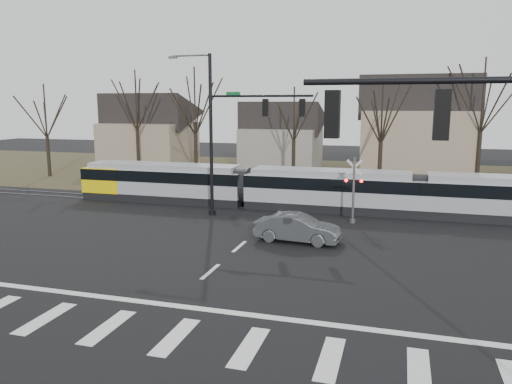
# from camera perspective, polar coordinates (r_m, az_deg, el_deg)

# --- Properties ---
(ground) EXTENTS (140.00, 140.00, 0.00)m
(ground) POSITION_cam_1_polar(r_m,az_deg,el_deg) (20.10, -7.36, -10.81)
(ground) COLOR black
(grass_verge) EXTENTS (140.00, 28.00, 0.01)m
(grass_verge) POSITION_cam_1_polar(r_m,az_deg,el_deg) (50.26, 7.39, 1.81)
(grass_verge) COLOR #38331E
(grass_verge) RESTS_ON ground
(crosswalk) EXTENTS (27.00, 2.60, 0.01)m
(crosswalk) POSITION_cam_1_polar(r_m,az_deg,el_deg) (16.81, -13.01, -15.29)
(crosswalk) COLOR silver
(crosswalk) RESTS_ON ground
(stop_line) EXTENTS (28.00, 0.35, 0.01)m
(stop_line) POSITION_cam_1_polar(r_m,az_deg,el_deg) (18.59, -9.63, -12.64)
(stop_line) COLOR silver
(stop_line) RESTS_ON ground
(lane_dashes) EXTENTS (0.18, 30.00, 0.01)m
(lane_dashes) POSITION_cam_1_polar(r_m,az_deg,el_deg) (34.77, 3.24, -1.79)
(lane_dashes) COLOR silver
(lane_dashes) RESTS_ON ground
(rail_pair) EXTENTS (90.00, 1.52, 0.06)m
(rail_pair) POSITION_cam_1_polar(r_m,az_deg,el_deg) (34.58, 3.17, -1.82)
(rail_pair) COLOR #59595E
(rail_pair) RESTS_ON ground
(tram) EXTENTS (36.51, 2.71, 2.77)m
(tram) POSITION_cam_1_polar(r_m,az_deg,el_deg) (33.96, 8.17, 0.41)
(tram) COLOR gray
(tram) RESTS_ON ground
(sedan) EXTENTS (2.25, 4.68, 1.46)m
(sedan) POSITION_cam_1_polar(r_m,az_deg,el_deg) (26.19, 4.77, -4.13)
(sedan) COLOR #404346
(sedan) RESTS_ON ground
(signal_pole_far) EXTENTS (9.28, 0.44, 10.20)m
(signal_pole_far) POSITION_cam_1_polar(r_m,az_deg,el_deg) (31.36, -2.45, 7.42)
(signal_pole_far) COLOR black
(signal_pole_far) RESTS_ON ground
(rail_crossing_signal) EXTENTS (1.08, 0.36, 4.00)m
(rail_crossing_signal) POSITION_cam_1_polar(r_m,az_deg,el_deg) (30.53, 11.07, -0.03)
(rail_crossing_signal) COLOR #59595B
(rail_crossing_signal) RESTS_ON ground
(tree_row) EXTENTS (59.20, 7.20, 10.00)m
(tree_row) POSITION_cam_1_polar(r_m,az_deg,el_deg) (43.58, 8.91, 7.12)
(tree_row) COLOR black
(tree_row) RESTS_ON ground
(house_a) EXTENTS (9.72, 8.64, 8.60)m
(house_a) POSITION_cam_1_polar(r_m,az_deg,el_deg) (58.22, -12.16, 7.20)
(house_a) COLOR gray
(house_a) RESTS_ON ground
(house_b) EXTENTS (8.64, 7.56, 7.65)m
(house_b) POSITION_cam_1_polar(r_m,az_deg,el_deg) (54.74, 2.94, 6.72)
(house_b) COLOR gray
(house_b) RESTS_ON ground
(house_c) EXTENTS (10.80, 8.64, 10.10)m
(house_c) POSITION_cam_1_polar(r_m,az_deg,el_deg) (50.22, 17.99, 7.39)
(house_c) COLOR gray
(house_c) RESTS_ON ground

